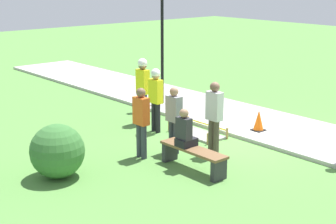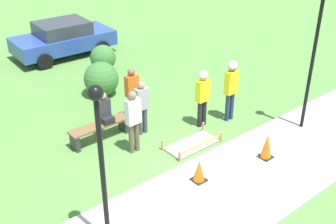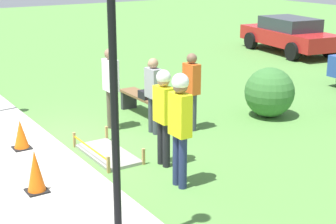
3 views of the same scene
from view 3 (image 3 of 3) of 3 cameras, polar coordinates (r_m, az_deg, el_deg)
name	(u,v)px [view 3 (image 3 of 3)]	position (r m, az deg, el deg)	size (l,w,h in m)	color
ground_plane	(61,147)	(10.73, -11.77, -3.81)	(60.00, 60.00, 0.00)	#51843D
wet_concrete_patch	(108,154)	(10.13, -6.71, -4.60)	(1.59, 0.78, 0.31)	gray
traffic_cone_near_patch	(21,135)	(10.46, -16.00, -2.42)	(0.34, 0.34, 0.58)	black
traffic_cone_far_patch	(36,171)	(8.50, -14.47, -6.39)	(0.34, 0.34, 0.71)	black
park_bench	(145,102)	(12.40, -2.62, 1.14)	(1.80, 0.44, 0.52)	#2D2D33
person_seated_on_bench	(151,83)	(12.10, -1.90, 3.22)	(0.36, 0.44, 0.89)	black
worker_supervisor	(164,109)	(9.27, -0.49, 0.32)	(0.40, 0.26, 1.81)	black
worker_assistant	(180,119)	(8.36, 1.34, -0.75)	(0.40, 0.28, 1.95)	navy
bystander_in_orange_shirt	(191,87)	(11.29, 2.61, 2.79)	(0.40, 0.23, 1.73)	#383D47
bystander_in_gray_shirt	(111,84)	(11.37, -6.35, 3.14)	(0.40, 0.24, 1.83)	brown
bystander_in_white_shirt	(153,91)	(11.05, -1.63, 2.29)	(0.40, 0.22, 1.67)	#383D47
lamppost_near	(112,45)	(6.07, -6.17, 7.36)	(0.28, 0.28, 4.05)	black
parked_car_red	(289,34)	(21.22, 13.26, 8.39)	(4.70, 2.43, 1.41)	red
shrub_rounded_near	(269,92)	(12.57, 11.18, 2.15)	(1.20, 1.20, 1.20)	#387033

